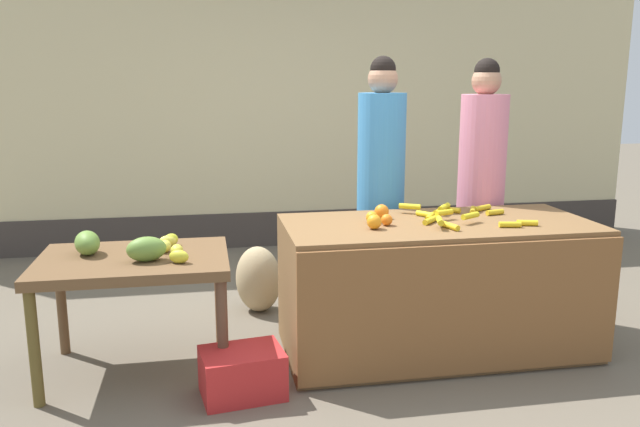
{
  "coord_description": "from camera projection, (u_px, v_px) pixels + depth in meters",
  "views": [
    {
      "loc": [
        -0.91,
        -3.67,
        1.7
      ],
      "look_at": [
        -0.2,
        0.15,
        0.89
      ],
      "focal_mm": 35.74,
      "sensor_mm": 36.0,
      "label": 1
    }
  ],
  "objects": [
    {
      "name": "fruit_stall_counter",
      "position": [
        437.0,
        287.0,
        4.04
      ],
      "size": [
        1.92,
        0.89,
        0.84
      ],
      "color": "brown",
      "rests_on": "ground"
    },
    {
      "name": "vendor_woman_pink_shirt",
      "position": [
        481.0,
        187.0,
        4.65
      ],
      "size": [
        0.34,
        0.34,
        1.86
      ],
      "color": "#33333D",
      "rests_on": "ground"
    },
    {
      "name": "banana_bunch_pile",
      "position": [
        456.0,
        215.0,
        4.05
      ],
      "size": [
        0.72,
        0.6,
        0.07
      ],
      "color": "gold",
      "rests_on": "fruit_stall_counter"
    },
    {
      "name": "ground_plane",
      "position": [
        356.0,
        353.0,
        4.05
      ],
      "size": [
        24.0,
        24.0,
        0.0
      ],
      "primitive_type": "plane",
      "color": "#665B4C"
    },
    {
      "name": "orange_pile",
      "position": [
        378.0,
        217.0,
        3.91
      ],
      "size": [
        0.21,
        0.37,
        0.09
      ],
      "color": "orange",
      "rests_on": "fruit_stall_counter"
    },
    {
      "name": "side_table_wooden",
      "position": [
        134.0,
        271.0,
        3.68
      ],
      "size": [
        1.08,
        0.78,
        0.71
      ],
      "color": "brown",
      "rests_on": "ground"
    },
    {
      "name": "market_wall_back",
      "position": [
        291.0,
        93.0,
        6.51
      ],
      "size": [
        7.49,
        0.23,
        3.22
      ],
      "color": "beige",
      "rests_on": "ground"
    },
    {
      "name": "produce_sack",
      "position": [
        258.0,
        279.0,
        4.75
      ],
      "size": [
        0.47,
        0.47,
        0.5
      ],
      "primitive_type": "ellipsoid",
      "rotation": [
        0.0,
        0.0,
        2.36
      ],
      "color": "tan",
      "rests_on": "ground"
    },
    {
      "name": "vendor_woman_blue_shirt",
      "position": [
        381.0,
        188.0,
        4.57
      ],
      "size": [
        0.34,
        0.34,
        1.87
      ],
      "color": "#33333D",
      "rests_on": "ground"
    },
    {
      "name": "mango_papaya_pile",
      "position": [
        130.0,
        246.0,
        3.65
      ],
      "size": [
        0.69,
        0.5,
        0.14
      ],
      "color": "yellow",
      "rests_on": "side_table_wooden"
    },
    {
      "name": "produce_crate",
      "position": [
        242.0,
        373.0,
        3.49
      ],
      "size": [
        0.48,
        0.38,
        0.26
      ],
      "primitive_type": "cube",
      "rotation": [
        0.0,
        0.0,
        0.15
      ],
      "color": "red",
      "rests_on": "ground"
    }
  ]
}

